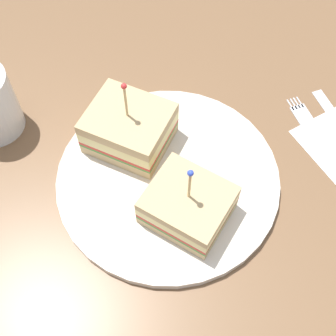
% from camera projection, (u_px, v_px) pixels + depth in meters
% --- Properties ---
extents(ground_plane, '(1.01, 1.01, 0.02)m').
position_uv_depth(ground_plane, '(168.00, 185.00, 0.60)').
color(ground_plane, brown).
extents(plate, '(0.28, 0.28, 0.01)m').
position_uv_depth(plate, '(168.00, 179.00, 0.58)').
color(plate, silver).
rests_on(plate, ground_plane).
extents(sandwich_half_front, '(0.13, 0.13, 0.11)m').
position_uv_depth(sandwich_half_front, '(129.00, 128.00, 0.58)').
color(sandwich_half_front, tan).
rests_on(sandwich_half_front, plate).
extents(sandwich_half_back, '(0.12, 0.12, 0.10)m').
position_uv_depth(sandwich_half_back, '(188.00, 205.00, 0.53)').
color(sandwich_half_back, tan).
rests_on(sandwich_half_back, plate).
extents(fork, '(0.02, 0.13, 0.00)m').
position_uv_depth(fork, '(309.00, 125.00, 0.63)').
color(fork, silver).
rests_on(fork, ground_plane).
extents(knife, '(0.02, 0.12, 0.00)m').
position_uv_depth(knife, '(336.00, 119.00, 0.64)').
color(knife, silver).
rests_on(knife, ground_plane).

